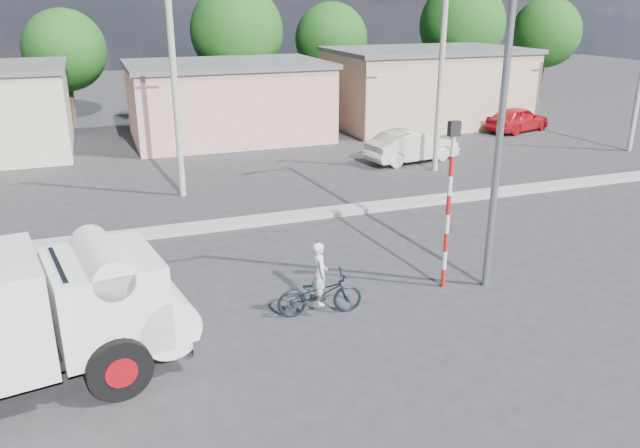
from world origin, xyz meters
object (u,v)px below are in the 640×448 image
object	(u,v)px
truck	(4,321)
car_red	(518,119)
cyclist	(320,285)
bicycle	(320,294)
streetlight	(498,95)
car_cream	(412,146)
traffic_pole	(450,192)

from	to	relation	value
truck	car_red	world-z (taller)	truck
cyclist	bicycle	bearing A→B (deg)	0.00
car_red	streetlight	size ratio (longest dim) A/B	0.46
cyclist	car_red	size ratio (longest dim) A/B	0.37
car_cream	streetlight	xyz separation A→B (m)	(-4.65, -12.61, 4.23)
cyclist	traffic_pole	world-z (taller)	traffic_pole
truck	streetlight	world-z (taller)	streetlight
car_cream	car_red	xyz separation A→B (m)	(8.98, 4.20, -0.02)
streetlight	truck	bearing A→B (deg)	-174.94
truck	traffic_pole	distance (m)	10.22
truck	traffic_pole	world-z (taller)	traffic_pole
traffic_pole	truck	bearing A→B (deg)	-172.79
car_red	bicycle	bearing A→B (deg)	115.86
truck	bicycle	world-z (taller)	truck
car_cream	traffic_pole	distance (m)	13.64
car_red	cyclist	bearing A→B (deg)	115.86
traffic_pole	streetlight	size ratio (longest dim) A/B	0.48
traffic_pole	streetlight	distance (m)	2.56
truck	car_red	bearing A→B (deg)	25.80
bicycle	cyclist	xyz separation A→B (m)	(0.00, 0.00, 0.23)
car_red	streetlight	distance (m)	22.06
bicycle	traffic_pole	world-z (taller)	traffic_pole
bicycle	cyclist	size ratio (longest dim) A/B	1.33
car_red	traffic_pole	bearing A→B (deg)	121.56
truck	car_red	size ratio (longest dim) A/B	1.67
car_cream	streetlight	bearing A→B (deg)	150.38
car_cream	streetlight	world-z (taller)	streetlight
truck	bicycle	distance (m)	6.68
bicycle	car_red	bearing A→B (deg)	-38.74
bicycle	streetlight	xyz separation A→B (m)	(4.49, 0.01, 4.43)
cyclist	car_red	bearing A→B (deg)	-38.74
truck	car_cream	world-z (taller)	truck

